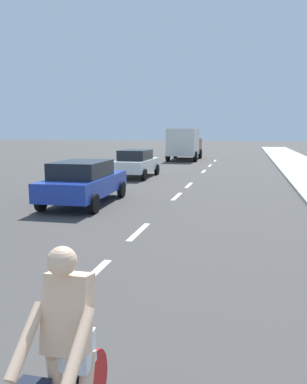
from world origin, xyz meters
name	(u,v)px	position (x,y,z in m)	size (l,w,h in m)	color
ground_plane	(192,183)	(0.00, 20.00, 0.00)	(160.00, 160.00, 0.00)	#423F3D
lane_stripe_2	(91,276)	(0.00, 6.99, 0.00)	(0.16, 1.80, 0.01)	white
lane_stripe_3	(139,232)	(0.00, 10.17, 0.00)	(0.16, 1.80, 0.01)	white
lane_stripe_4	(177,196)	(0.00, 15.74, 0.00)	(0.16, 1.80, 0.01)	white
lane_stripe_5	(189,185)	(0.00, 19.00, 0.00)	(0.16, 1.80, 0.01)	white
lane_stripe_6	(204,171)	(0.00, 25.55, 0.00)	(0.16, 1.80, 0.01)	white
lane_stripe_7	(210,166)	(0.00, 29.75, 0.00)	(0.16, 1.80, 0.01)	white
lane_stripe_8	(215,161)	(0.00, 34.60, 0.00)	(0.16, 1.80, 0.01)	white
cyclist	(58,375)	(1.37, 3.22, 0.83)	(0.63, 1.71, 1.82)	black
parked_car_blue	(84,181)	(-2.99, 13.37, 0.84)	(2.18, 4.52, 1.57)	#1E389E
parked_car_white	(136,163)	(-3.41, 21.46, 0.84)	(1.93, 4.08, 1.57)	white
delivery_truck	(185,143)	(-2.80, 34.89, 1.50)	(2.75, 6.28, 2.80)	maroon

